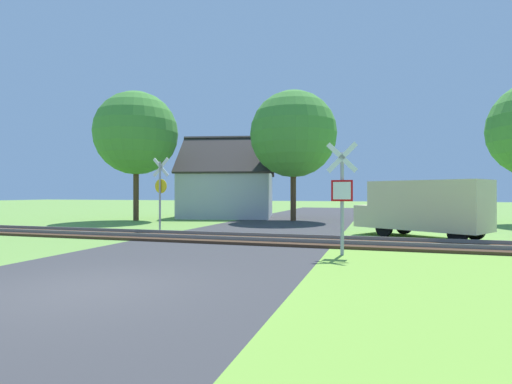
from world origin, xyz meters
name	(u,v)px	position (x,y,z in m)	size (l,w,h in m)	color
ground_plane	(85,290)	(0.00, 0.00, 0.00)	(160.00, 160.00, 0.00)	#6B9942
road_asphalt	(146,270)	(0.00, 2.00, 0.00)	(7.25, 80.00, 0.01)	#38383A
rail_track	(235,239)	(0.00, 7.98, 0.06)	(60.00, 2.60, 0.22)	#422D1E
stop_sign_near	(342,192)	(4.11, 5.50, 1.79)	(0.88, 0.15, 3.20)	#9E9EA5
crossing_sign_far	(160,188)	(-4.23, 9.80, 1.97)	(0.87, 0.19, 3.36)	#9E9EA5
house	(228,192)	(-5.43, 21.40, 1.82)	(7.83, 7.93, 5.94)	#B7B7BC
tree_left	(136,133)	(-9.66, 16.05, 5.57)	(5.28, 5.28, 8.22)	#513823
tree_center	(293,134)	(-0.03, 18.80, 5.48)	(5.48, 5.48, 8.23)	#513823
mail_truck	(424,206)	(6.80, 10.85, 1.24)	(5.14, 4.17, 2.24)	beige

